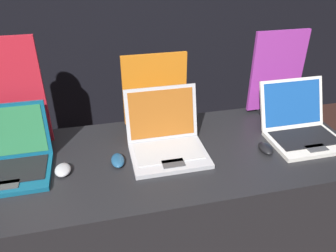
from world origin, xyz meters
The scene contains 10 objects.
display_counter centered at (0.00, 0.36, 0.46)m, with size 1.82×0.72×0.92m.
laptop_front centered at (-0.68, 0.39, 0.98)m, with size 0.33×0.29×0.27m.
mouse_front centered at (-0.47, 0.32, 0.93)m, with size 0.07×0.09×0.03m.
promo_stand_front centered at (-0.68, 0.57, 1.18)m, with size 0.33×0.07×0.54m.
laptop_middle centered at (0.00, 0.39, 0.98)m, with size 0.35×0.33×0.27m.
mouse_middle centered at (-0.23, 0.34, 0.93)m, with size 0.06×0.11×0.03m.
promo_stand_middle centered at (0.00, 0.65, 1.10)m, with size 0.33×0.07×0.39m.
laptop_back centered at (0.69, 0.36, 0.98)m, with size 0.35×0.36×0.26m.
mouse_back centered at (0.46, 0.27, 0.94)m, with size 0.06×0.10×0.03m.
promo_stand_back centered at (0.69, 0.65, 1.14)m, with size 0.31×0.07×0.47m.
Camera 1 is at (-0.29, -0.88, 1.80)m, focal length 35.00 mm.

